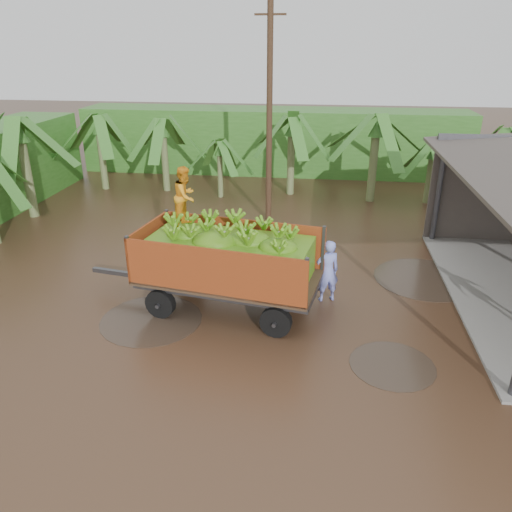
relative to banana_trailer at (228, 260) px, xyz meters
The scene contains 6 objects.
ground 2.29m from the banana_trailer, 20.63° to the left, with size 100.00×100.00×0.00m, color black.
hedge_north 16.61m from the banana_trailer, 91.41° to the left, with size 22.00×3.00×3.60m, color #2D661E.
banana_trailer is the anchor object (origin of this frame).
man_blue 2.99m from the banana_trailer, 16.78° to the left, with size 0.70×0.46×1.92m, color #808CE9.
utility_pole 8.36m from the banana_trailer, 87.87° to the left, with size 1.20×0.24×8.73m.
banana_plants 8.38m from the banana_trailer, 118.31° to the left, with size 24.33×19.69×4.45m.
Camera 1 is at (0.89, -13.19, 7.20)m, focal length 35.00 mm.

